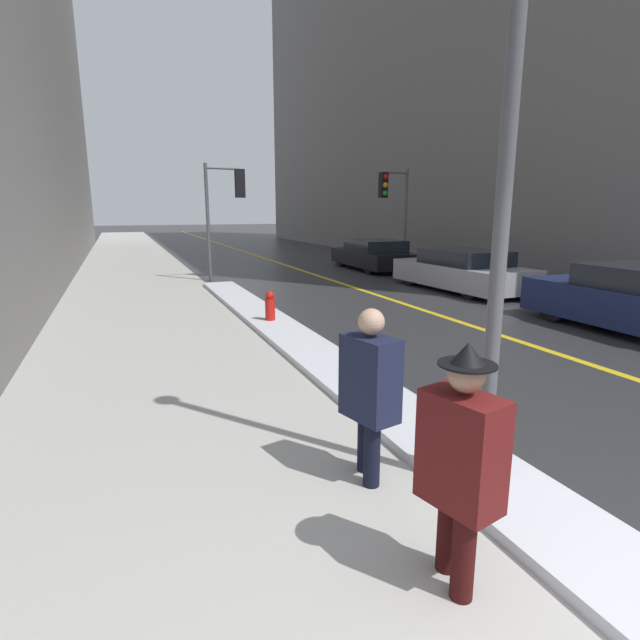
{
  "coord_description": "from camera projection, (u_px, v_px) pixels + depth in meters",
  "views": [
    {
      "loc": [
        -2.48,
        -1.19,
        2.29
      ],
      "look_at": [
        -0.4,
        4.0,
        1.05
      ],
      "focal_mm": 28.0,
      "sensor_mm": 36.0,
      "label": 1
    }
  ],
  "objects": [
    {
      "name": "traffic_light_far",
      "position": [
        392.0,
        198.0,
        18.44
      ],
      "size": [
        1.31,
        0.44,
        3.76
      ],
      "rotation": [
        0.0,
        0.0,
        3.29
      ],
      "color": "#515156",
      "rests_on": "ground"
    },
    {
      "name": "sidewalk_slab",
      "position": [
        139.0,
        286.0,
        15.34
      ],
      "size": [
        4.0,
        80.0,
        0.01
      ],
      "color": "#B2AFA8",
      "rests_on": "ground"
    },
    {
      "name": "parked_car_silver",
      "position": [
        462.0,
        271.0,
        14.4
      ],
      "size": [
        2.01,
        4.48,
        1.18
      ],
      "rotation": [
        0.0,
        0.0,
        1.61
      ],
      "color": "#B2B2B7",
      "rests_on": "ground"
    },
    {
      "name": "pedestrian_trailing",
      "position": [
        370.0,
        387.0,
        4.16
      ],
      "size": [
        0.4,
        0.54,
        1.51
      ],
      "rotation": [
        0.0,
        0.0,
        -1.33
      ],
      "color": "black",
      "rests_on": "ground"
    },
    {
      "name": "building_facade_right",
      "position": [
        436.0,
        16.0,
        24.62
      ],
      "size": [
        6.0,
        36.0,
        23.25
      ],
      "color": "slate",
      "rests_on": "ground"
    },
    {
      "name": "pedestrian_in_fedora",
      "position": [
        461.0,
        459.0,
        2.94
      ],
      "size": [
        0.39,
        0.53,
        1.56
      ],
      "rotation": [
        0.0,
        0.0,
        -1.33
      ],
      "color": "#340C0C",
      "rests_on": "ground"
    },
    {
      "name": "fire_hydrant",
      "position": [
        270.0,
        308.0,
        10.05
      ],
      "size": [
        0.2,
        0.2,
        0.7
      ],
      "color": "red",
      "rests_on": "ground"
    },
    {
      "name": "traffic_light_near",
      "position": [
        228.0,
        197.0,
        16.12
      ],
      "size": [
        1.31,
        0.33,
        3.72
      ],
      "rotation": [
        0.0,
        0.0,
        0.06
      ],
      "color": "#515156",
      "rests_on": "ground"
    },
    {
      "name": "lamp_post",
      "position": [
        514.0,
        61.0,
        3.47
      ],
      "size": [
        0.28,
        0.28,
        5.6
      ],
      "color": "#515156",
      "rests_on": "ground"
    },
    {
      "name": "road_centre_stripe",
      "position": [
        320.0,
        276.0,
        17.52
      ],
      "size": [
        0.16,
        80.0,
        0.0
      ],
      "color": "gold",
      "rests_on": "ground"
    },
    {
      "name": "parked_car_black",
      "position": [
        374.0,
        255.0,
        19.49
      ],
      "size": [
        1.99,
        4.39,
        1.15
      ],
      "rotation": [
        0.0,
        0.0,
        1.54
      ],
      "color": "black",
      "rests_on": "ground"
    },
    {
      "name": "snow_bank_curb",
      "position": [
        303.0,
        346.0,
        8.38
      ],
      "size": [
        0.89,
        15.5,
        0.11
      ],
      "color": "silver",
      "rests_on": "ground"
    }
  ]
}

